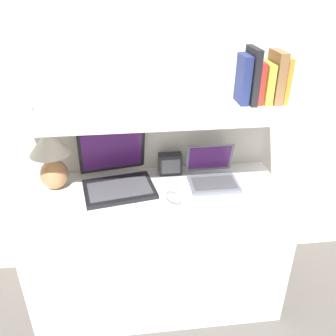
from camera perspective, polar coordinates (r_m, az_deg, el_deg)
ground_plane at (r=2.11m, az=-0.85°, el=-24.81°), size 12.00×12.00×0.00m
wall_back at (r=1.93m, az=-3.06°, el=13.80°), size 6.00×0.05×2.40m
desk at (r=2.03m, az=-1.74°, el=-12.56°), size 1.31×0.55×0.71m
back_riser at (r=2.15m, az=-2.54°, el=-3.14°), size 1.31×0.04×1.13m
shelf at (r=1.69m, az=-2.35°, el=9.52°), size 1.31×0.50×0.03m
table_lamp at (r=1.87m, az=-18.29°, el=2.04°), size 0.20×0.20×0.32m
laptop_large at (r=1.88m, az=-8.23°, el=-1.19°), size 0.41×0.40×0.29m
laptop_small at (r=1.91m, az=7.12°, el=-1.17°), size 0.26×0.24×0.19m
computer_mouse at (r=1.75m, az=0.82°, el=-4.72°), size 0.10×0.12×0.04m
router_box at (r=1.97m, az=0.35°, el=0.66°), size 0.13×0.07×0.12m
book_orange at (r=1.80m, az=18.00°, el=13.38°), size 0.02×0.14×0.21m
book_brown at (r=1.79m, az=16.90°, el=13.84°), size 0.04×0.15×0.24m
book_yellow at (r=1.77m, az=15.36°, el=13.11°), size 0.03×0.15×0.19m
book_red at (r=1.76m, az=14.21°, el=13.26°), size 0.03×0.13×0.19m
book_black at (r=1.74m, az=13.28°, el=14.22°), size 0.03×0.17×0.25m
book_navy at (r=1.73m, az=11.96°, el=13.77°), size 0.04×0.13×0.22m
shelf_gadget at (r=1.73m, az=-22.31°, el=9.67°), size 0.08×0.06×0.07m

